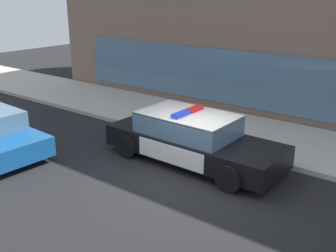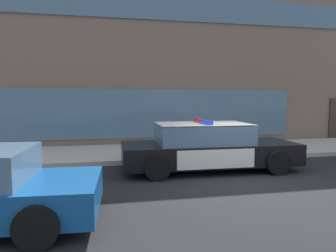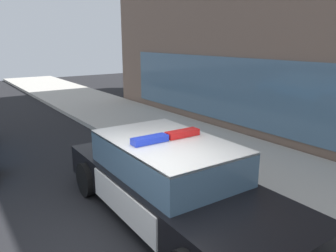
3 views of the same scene
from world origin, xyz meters
name	(u,v)px [view 3 (image 3 of 3)]	position (x,y,z in m)	size (l,w,h in m)	color
ground	(147,249)	(0.00, 0.00, 0.00)	(48.00, 48.00, 0.00)	black
sidewalk	(296,184)	(0.00, 3.70, 0.07)	(48.00, 3.52, 0.15)	#B2ADA3
police_cruiser	(171,181)	(-0.57, 0.85, 0.68)	(5.12, 2.15, 1.49)	black
fire_hydrant	(205,156)	(-1.54, 2.50, 0.50)	(0.34, 0.39, 0.73)	red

